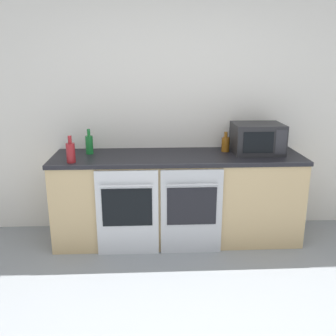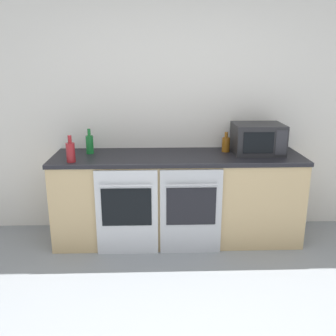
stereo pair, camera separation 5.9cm
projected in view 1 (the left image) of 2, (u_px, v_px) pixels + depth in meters
wall_back at (175, 109)px, 3.95m from camera, size 10.00×0.06×2.60m
counter_back at (177, 197)px, 3.84m from camera, size 2.47×0.68×0.89m
oven_left at (127, 213)px, 3.49m from camera, size 0.58×0.06×0.84m
oven_right at (191, 212)px, 3.52m from camera, size 0.58×0.06×0.84m
microwave at (257, 138)px, 3.76m from camera, size 0.49×0.40×0.30m
bottle_amber at (225, 144)px, 3.84m from camera, size 0.08×0.08×0.20m
bottle_green at (89, 144)px, 3.74m from camera, size 0.07×0.07×0.25m
bottle_red at (71, 152)px, 3.42m from camera, size 0.08×0.08×0.25m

